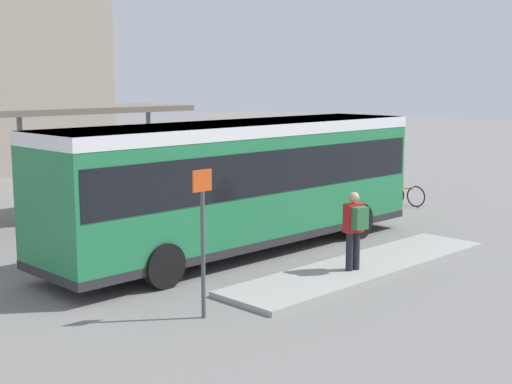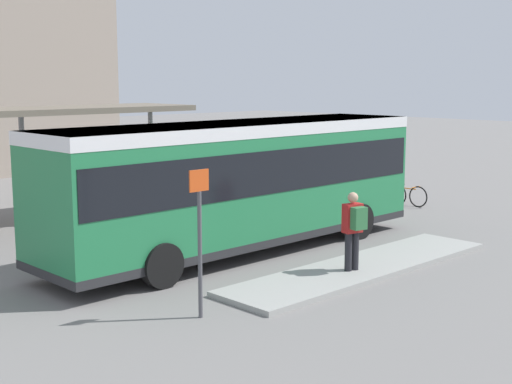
{
  "view_description": "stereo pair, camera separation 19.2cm",
  "coord_description": "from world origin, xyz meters",
  "px_view_note": "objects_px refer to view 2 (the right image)",
  "views": [
    {
      "loc": [
        -12.35,
        -13.11,
        4.42
      ],
      "look_at": [
        0.55,
        0.0,
        1.51
      ],
      "focal_mm": 50.0,
      "sensor_mm": 36.0,
      "label": 1
    },
    {
      "loc": [
        -12.21,
        -13.25,
        4.42
      ],
      "look_at": [
        0.55,
        0.0,
        1.51
      ],
      "focal_mm": 50.0,
      "sensor_mm": 36.0,
      "label": 2
    }
  ],
  "objects_px": {
    "city_bus": "(241,177)",
    "potted_planter_near_shelter": "(173,198)",
    "platform_sign": "(200,236)",
    "pedestrian_waiting": "(354,226)",
    "bicycle_orange": "(406,195)",
    "bicycle_white": "(388,193)"
  },
  "relations": [
    {
      "from": "city_bus",
      "to": "platform_sign",
      "type": "distance_m",
      "value": 5.24
    },
    {
      "from": "pedestrian_waiting",
      "to": "potted_planter_near_shelter",
      "type": "relative_size",
      "value": 1.43
    },
    {
      "from": "bicycle_white",
      "to": "potted_planter_near_shelter",
      "type": "bearing_deg",
      "value": -105.33
    },
    {
      "from": "bicycle_white",
      "to": "potted_planter_near_shelter",
      "type": "distance_m",
      "value": 8.01
    },
    {
      "from": "bicycle_orange",
      "to": "potted_planter_near_shelter",
      "type": "xyz_separation_m",
      "value": [
        -7.4,
        3.84,
        0.28
      ]
    },
    {
      "from": "pedestrian_waiting",
      "to": "bicycle_white",
      "type": "bearing_deg",
      "value": -46.04
    },
    {
      "from": "bicycle_white",
      "to": "potted_planter_near_shelter",
      "type": "relative_size",
      "value": 1.35
    },
    {
      "from": "pedestrian_waiting",
      "to": "bicycle_white",
      "type": "xyz_separation_m",
      "value": [
        8.6,
        5.2,
        -0.78
      ]
    },
    {
      "from": "bicycle_orange",
      "to": "potted_planter_near_shelter",
      "type": "distance_m",
      "value": 8.34
    },
    {
      "from": "bicycle_orange",
      "to": "platform_sign",
      "type": "height_order",
      "value": "platform_sign"
    },
    {
      "from": "city_bus",
      "to": "platform_sign",
      "type": "relative_size",
      "value": 3.96
    },
    {
      "from": "pedestrian_waiting",
      "to": "platform_sign",
      "type": "xyz_separation_m",
      "value": [
        -4.33,
        0.18,
        0.41
      ]
    },
    {
      "from": "platform_sign",
      "to": "bicycle_orange",
      "type": "bearing_deg",
      "value": 18.26
    },
    {
      "from": "city_bus",
      "to": "potted_planter_near_shelter",
      "type": "relative_size",
      "value": 8.83
    },
    {
      "from": "bicycle_orange",
      "to": "bicycle_white",
      "type": "xyz_separation_m",
      "value": [
        -0.01,
        0.75,
        -0.01
      ]
    },
    {
      "from": "pedestrian_waiting",
      "to": "bicycle_white",
      "type": "distance_m",
      "value": 10.08
    },
    {
      "from": "pedestrian_waiting",
      "to": "bicycle_orange",
      "type": "distance_m",
      "value": 9.72
    },
    {
      "from": "city_bus",
      "to": "platform_sign",
      "type": "xyz_separation_m",
      "value": [
        -4.06,
        -3.28,
        -0.39
      ]
    },
    {
      "from": "city_bus",
      "to": "pedestrian_waiting",
      "type": "height_order",
      "value": "city_bus"
    },
    {
      "from": "platform_sign",
      "to": "pedestrian_waiting",
      "type": "bearing_deg",
      "value": -2.34
    },
    {
      "from": "city_bus",
      "to": "bicycle_orange",
      "type": "relative_size",
      "value": 6.3
    },
    {
      "from": "potted_planter_near_shelter",
      "to": "city_bus",
      "type": "bearing_deg",
      "value": -107.04
    }
  ]
}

